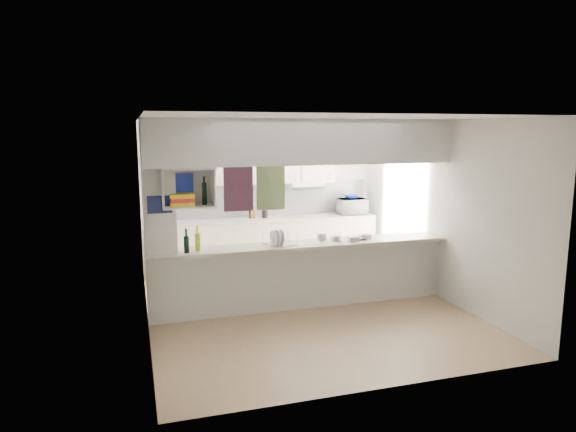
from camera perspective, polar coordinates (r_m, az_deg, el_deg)
name	(u,v)px	position (r m, az deg, el deg)	size (l,w,h in m)	color
floor	(303,307)	(7.31, 1.68, -10.08)	(4.80, 4.80, 0.00)	tan
ceiling	(304,119)	(6.89, 1.78, 10.74)	(4.80, 4.80, 0.00)	white
wall_back	(261,195)	(9.27, -3.03, 2.37)	(4.20, 4.20, 0.00)	silver
wall_left	(144,224)	(6.63, -15.75, -0.87)	(4.80, 4.80, 0.00)	silver
wall_right	(438,209)	(7.90, 16.31, 0.75)	(4.80, 4.80, 0.00)	silver
servery_partition	(291,190)	(6.88, 0.37, 2.90)	(4.20, 0.50, 2.60)	silver
cubby_shelf	(186,190)	(6.54, -11.22, 2.81)	(0.65, 0.35, 0.50)	white
kitchen_run	(273,223)	(9.13, -1.63, -0.74)	(3.60, 0.63, 2.24)	beige
microwave	(352,206)	(9.52, 7.12, 1.07)	(0.52, 0.35, 0.29)	white
bowl	(351,197)	(9.50, 7.05, 2.12)	(0.25, 0.25, 0.06)	navy
dish_rack	(280,239)	(6.93, -0.93, -2.53)	(0.46, 0.38, 0.22)	silver
cup	(322,238)	(7.09, 3.77, -2.43)	(0.13, 0.13, 0.11)	white
wine_bottles	(192,242)	(6.65, -10.59, -2.90)	(0.22, 0.15, 0.33)	black
plastic_tubs	(349,238)	(7.27, 6.83, -2.44)	(0.59, 0.23, 0.08)	silver
utensil_jar	(265,214)	(9.07, -2.57, 0.27)	(0.11, 0.11, 0.15)	black
knife_block	(252,213)	(9.04, -4.01, 0.35)	(0.09, 0.08, 0.19)	#502D1B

